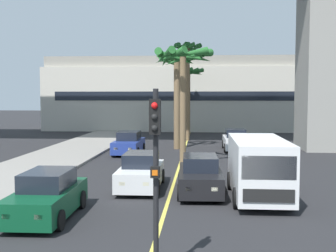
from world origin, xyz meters
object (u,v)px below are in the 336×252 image
Objects in this scene: car_queue_third at (129,144)px; car_queue_fourth at (200,176)px; palm_tree_near_median at (183,65)px; car_queue_front at (47,196)px; palm_tree_far_median at (188,60)px; car_queue_fifth at (235,141)px; palm_tree_mid_median at (177,73)px; car_queue_second at (141,172)px; traffic_light_median_near at (155,157)px; palm_tree_farthest_median at (188,78)px; delivery_van at (258,166)px.

car_queue_fourth is at bearing -66.60° from car_queue_third.
palm_tree_near_median is at bearing 98.33° from car_queue_fourth.
car_queue_fourth is at bearing 38.25° from car_queue_front.
car_queue_fifth is at bearing -60.05° from palm_tree_far_median.
palm_tree_mid_median is at bearing 96.08° from palm_tree_near_median.
car_queue_fifth is 0.57× the size of palm_tree_mid_median.
car_queue_fifth is 0.60× the size of palm_tree_near_median.
car_queue_second is 1.00× the size of car_queue_fifth.
car_queue_second is at bearing 100.15° from traffic_light_median_near.
car_queue_third is (0.07, 15.43, 0.00)m from car_queue_front.
palm_tree_farthest_median is (-0.33, 19.47, 0.02)m from palm_tree_near_median.
car_queue_front and car_queue_fifth have the same top height.
car_queue_front is at bearing -96.98° from palm_tree_farthest_median.
palm_tree_farthest_median is (-0.11, 5.59, -1.41)m from palm_tree_far_median.
traffic_light_median_near is at bearing -89.37° from palm_tree_farthest_median.
car_queue_third is at bearing 101.45° from traffic_light_median_near.
palm_tree_farthest_median reaches higher than car_queue_second.
palm_tree_near_median is 13.96m from palm_tree_far_median.
traffic_light_median_near reaches higher than car_queue_third.
palm_tree_near_median reaches higher than delivery_van.
car_queue_third is 0.61× the size of palm_tree_near_median.
palm_tree_mid_median is 0.82× the size of palm_tree_far_median.
traffic_light_median_near is 0.48× the size of palm_tree_far_median.
palm_tree_mid_median is 1.04× the size of palm_tree_farthest_median.
palm_tree_farthest_median reaches higher than traffic_light_median_near.
palm_tree_farthest_median is at bearing 107.78° from car_queue_fifth.
palm_tree_near_median reaches higher than car_queue_second.
car_queue_third is at bearing 120.61° from delivery_van.
palm_tree_farthest_median is (3.71, 30.28, 5.08)m from car_queue_front.
car_queue_fourth is 8.57m from palm_tree_near_median.
car_queue_second is at bearing -92.79° from palm_tree_farthest_median.
car_queue_second is 21.06m from palm_tree_far_median.
palm_tree_near_median reaches higher than traffic_light_median_near.
car_queue_fourth is 8.65m from traffic_light_median_near.
delivery_van is at bearing -82.43° from palm_tree_farthest_median.
car_queue_fifth is at bearing 19.61° from car_queue_third.
car_queue_fourth is (5.03, 3.97, 0.00)m from car_queue_front.
delivery_van is 8.38m from traffic_light_median_near.
delivery_van is (4.85, -1.49, 0.57)m from car_queue_second.
delivery_van is at bearing -91.15° from car_queue_fifth.
car_queue_third is 0.78× the size of delivery_van.
traffic_light_median_near is 0.60× the size of palm_tree_farthest_median.
car_queue_fourth is 0.60× the size of palm_tree_farthest_median.
car_queue_second is 2.68m from car_queue_fourth.
car_queue_second is 0.99× the size of car_queue_fourth.
palm_tree_mid_median is (-4.09, 15.32, 4.44)m from delivery_van.
palm_tree_near_median is (-3.57, -7.31, 5.06)m from car_queue_fifth.
car_queue_fourth and car_queue_fifth have the same top height.
car_queue_third is at bearing 113.40° from car_queue_fourth.
palm_tree_far_median reaches higher than car_queue_front.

